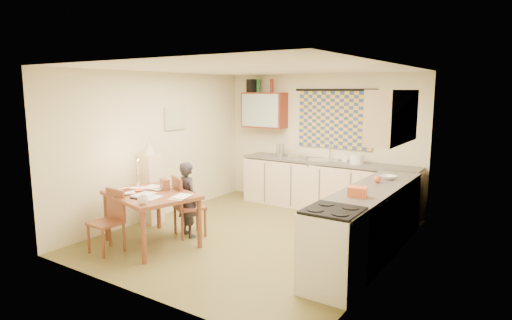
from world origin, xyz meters
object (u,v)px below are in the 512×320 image
Objects in this scene: chair_far at (189,217)px; shelf_stand at (150,188)px; counter_back at (326,186)px; stove at (332,251)px; dining_table at (152,218)px; person at (188,199)px; counter_right at (369,223)px.

shelf_stand is (-0.98, 0.15, 0.30)m from chair_far.
counter_back and chair_far have the same top height.
counter_back is 3.52× the size of stove.
shelf_stand is (-0.79, 0.71, 0.20)m from dining_table.
counter_back is 3.58× the size of chair_far.
stove is 2.60m from person.
person is (-2.55, -0.73, 0.12)m from counter_right.
stove is 2.62m from chair_far.
dining_table is at bearing -179.12° from stove.
dining_table is 1.27× the size of shelf_stand.
dining_table is 1.61× the size of chair_far.
shelf_stand reaches higher than stove.
counter_right is at bearing 39.72° from dining_table.
counter_right is 2.65m from person.
chair_far is at bearing -37.74° from person.
counter_right is at bearing 9.03° from shelf_stand.
chair_far is 0.79× the size of shelf_stand.
counter_back is at bearing 47.44° from shelf_stand.
stove is 0.82× the size of person.
dining_table is 1.29× the size of person.
shelf_stand is at bearing 152.77° from dining_table.
dining_table is at bearing 99.82° from chair_far.
counter_right is (1.41, -1.76, -0.00)m from counter_back.
counter_right is 2.54× the size of shelf_stand.
counter_back is 3.31m from dining_table.
person is at bearing 149.17° from chair_far.
counter_back is at bearing 128.81° from counter_right.
chair_far is at bearing -114.90° from counter_back.
dining_table is (-1.34, -3.03, -0.07)m from counter_back.
stove is (-0.00, -1.23, 0.02)m from counter_right.
person reaches higher than counter_right.
person is at bearing -9.41° from shelf_stand.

